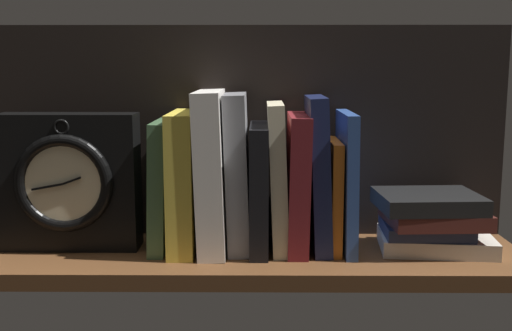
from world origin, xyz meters
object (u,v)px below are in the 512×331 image
book_cream_twain (278,177)px  framed_clock (69,182)px  book_blue_modern (346,181)px  book_black_skeptic (259,187)px  book_gray_chess (237,172)px  book_maroon_dawkins (297,182)px  book_orange_pandolfini (333,195)px  book_green_romantic (162,185)px  book_white_catcher (212,171)px  book_yellow_seinlanguage (184,181)px  book_navy_bierce (318,174)px  book_stack_side (431,222)px

book_cream_twain → framed_clock: book_cream_twain is taller
book_blue_modern → book_cream_twain: bearing=180.0°
book_black_skeptic → book_gray_chess: bearing=180.0°
book_black_skeptic → book_maroon_dawkins: 6.15cm
book_black_skeptic → book_cream_twain: 3.43cm
book_maroon_dawkins → book_gray_chess: bearing=180.0°
book_orange_pandolfini → book_black_skeptic: bearing=-180.0°
book_green_romantic → book_white_catcher: size_ratio=0.81×
book_maroon_dawkins → book_orange_pandolfini: bearing=0.0°
book_yellow_seinlanguage → book_black_skeptic: size_ratio=1.10×
book_maroon_dawkins → book_navy_bierce: size_ratio=0.88×
book_gray_chess → book_stack_side: bearing=-1.9°
book_white_catcher → book_blue_modern: (21.32, 0.00, -1.65)cm
book_green_romantic → book_black_skeptic: 15.43cm
book_blue_modern → book_gray_chess: bearing=180.0°
book_black_skeptic → book_stack_side: bearing=-2.1°
book_yellow_seinlanguage → framed_clock: book_yellow_seinlanguage is taller
book_navy_bierce → book_stack_side: (17.94, -0.99, -7.52)cm
book_cream_twain → book_stack_side: bearing=-2.3°
book_yellow_seinlanguage → book_navy_bierce: size_ratio=0.90×
book_white_catcher → framed_clock: book_white_catcher is taller
book_cream_twain → book_navy_bierce: 6.40cm
book_yellow_seinlanguage → book_maroon_dawkins: 17.96cm
book_green_romantic → book_white_catcher: (7.96, 0.00, 2.35)cm
book_blue_modern → framed_clock: 43.87cm
book_white_catcher → book_navy_bierce: size_ratio=1.03×
book_navy_bierce → book_blue_modern: 4.66cm
book_green_romantic → framed_clock: framed_clock is taller
book_yellow_seinlanguage → book_orange_pandolfini: bearing=0.0°
book_gray_chess → book_cream_twain: book_gray_chess is taller
book_white_catcher → book_orange_pandolfini: 19.69cm
book_gray_chess → book_cream_twain: (6.38, 0.00, -0.73)cm
book_stack_side → book_maroon_dawkins: bearing=177.3°
book_black_skeptic → framed_clock: 30.04cm
book_gray_chess → book_cream_twain: size_ratio=1.06×
book_orange_pandolfini → book_stack_side: book_orange_pandolfini is taller
book_cream_twain → book_maroon_dawkins: size_ratio=1.08×
book_navy_bierce → book_green_romantic: bearing=180.0°
book_orange_pandolfini → book_stack_side: size_ratio=0.92×
book_black_skeptic → book_orange_pandolfini: (11.83, 0.00, -1.20)cm
book_cream_twain → book_blue_modern: size_ratio=1.06×
book_white_catcher → book_navy_bierce: 16.83cm
book_green_romantic → book_orange_pandolfini: (27.26, 0.00, -1.51)cm
book_maroon_dawkins → framed_clock: framed_clock is taller
book_yellow_seinlanguage → book_cream_twain: bearing=0.0°
book_cream_twain → book_maroon_dawkins: book_cream_twain is taller
book_gray_chess → book_blue_modern: book_gray_chess is taller
book_gray_chess → book_navy_bierce: bearing=0.0°
book_yellow_seinlanguage → book_navy_bierce: bearing=0.0°
book_navy_bierce → book_orange_pandolfini: bearing=0.0°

